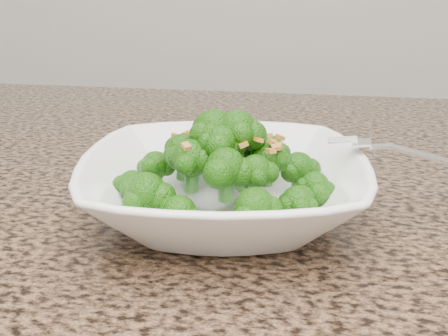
# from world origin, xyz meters

# --- Properties ---
(granite_counter) EXTENTS (1.64, 1.04, 0.03)m
(granite_counter) POSITION_xyz_m (0.00, 0.30, 0.89)
(granite_counter) COLOR brown
(granite_counter) RESTS_ON cabinet
(bowl) EXTENTS (0.29, 0.29, 0.06)m
(bowl) POSITION_xyz_m (0.11, 0.25, 0.93)
(bowl) COLOR white
(bowl) RESTS_ON granite_counter
(broccoli_pile) EXTENTS (0.22, 0.22, 0.06)m
(broccoli_pile) POSITION_xyz_m (0.11, 0.25, 0.99)
(broccoli_pile) COLOR #20640B
(broccoli_pile) RESTS_ON bowl
(garlic_topping) EXTENTS (0.13, 0.13, 0.01)m
(garlic_topping) POSITION_xyz_m (0.11, 0.25, 1.03)
(garlic_topping) COLOR #CB8631
(garlic_topping) RESTS_ON broccoli_pile
(fork) EXTENTS (0.17, 0.04, 0.01)m
(fork) POSITION_xyz_m (0.25, 0.28, 0.97)
(fork) COLOR silver
(fork) RESTS_ON bowl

